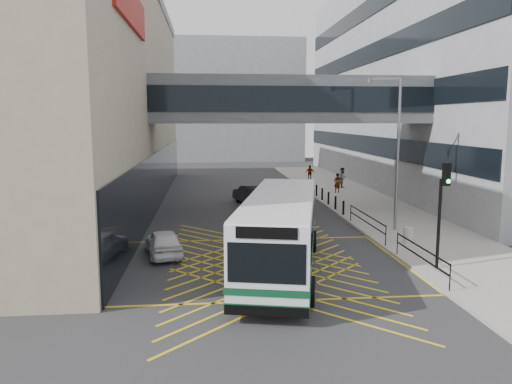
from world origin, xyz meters
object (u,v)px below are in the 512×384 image
object	(u,v)px
car_dark	(251,194)
pedestrian_c	(310,173)
car_silver	(285,195)
litter_bin	(408,235)
street_lamp	(395,144)
pedestrian_a	(337,183)
bus	(281,230)
pedestrian_b	(343,178)
traffic_light	(443,200)
car_white	(164,242)

from	to	relation	value
car_dark	pedestrian_c	bearing A→B (deg)	-134.97
car_silver	litter_bin	distance (m)	13.29
street_lamp	pedestrian_a	xyz separation A→B (m)	(0.58, 14.12, -3.93)
pedestrian_a	bus	bearing A→B (deg)	46.08
car_silver	litter_bin	bearing A→B (deg)	120.19
car_dark	car_silver	size ratio (longest dim) A/B	0.95
pedestrian_a	pedestrian_c	xyz separation A→B (m)	(-0.62, 8.15, -0.03)
litter_bin	pedestrian_a	world-z (taller)	pedestrian_a
pedestrian_a	car_silver	bearing A→B (deg)	19.33
pedestrian_a	pedestrian_c	size ratio (longest dim) A/B	1.04
car_silver	car_dark	bearing A→B (deg)	-2.00
pedestrian_b	litter_bin	bearing A→B (deg)	-130.99
pedestrian_a	litter_bin	bearing A→B (deg)	63.65
traffic_light	pedestrian_c	bearing A→B (deg)	65.34
traffic_light	pedestrian_b	xyz separation A→B (m)	(2.60, 24.34, -1.95)
bus	pedestrian_b	xyz separation A→B (m)	(9.05, 23.46, -0.65)
car_silver	street_lamp	bearing A→B (deg)	127.69
pedestrian_b	street_lamp	bearing A→B (deg)	-130.96
car_silver	car_white	bearing A→B (deg)	71.27
car_dark	traffic_light	xyz separation A→B (m)	(6.25, -17.40, 2.29)
bus	car_dark	distance (m)	16.56
car_dark	car_white	bearing A→B (deg)	53.62
car_dark	pedestrian_a	bearing A→B (deg)	-166.80
car_white	car_dark	size ratio (longest dim) A/B	0.85
bus	pedestrian_c	distance (m)	29.70
street_lamp	pedestrian_c	xyz separation A→B (m)	(-0.04, 22.26, -3.96)
traffic_light	pedestrian_b	world-z (taller)	traffic_light
car_silver	litter_bin	xyz separation A→B (m)	(4.21, -12.61, -0.20)
street_lamp	pedestrian_b	distance (m)	17.44
bus	litter_bin	bearing A→B (deg)	38.65
pedestrian_b	traffic_light	bearing A→B (deg)	-130.86
traffic_light	car_dark	bearing A→B (deg)	86.50
bus	car_white	distance (m)	5.89
bus	litter_bin	xyz separation A→B (m)	(6.86, 3.32, -1.15)
car_white	pedestrian_b	size ratio (longest dim) A/B	2.20
car_white	car_silver	size ratio (longest dim) A/B	0.81
car_dark	pedestrian_c	world-z (taller)	pedestrian_c
street_lamp	pedestrian_c	size ratio (longest dim) A/B	5.34
pedestrian_c	street_lamp	bearing A→B (deg)	96.22
street_lamp	litter_bin	distance (m)	5.41
pedestrian_b	car_white	bearing A→B (deg)	-159.14
car_dark	litter_bin	xyz separation A→B (m)	(6.65, -13.20, -0.16)
car_white	litter_bin	size ratio (longest dim) A/B	4.83
car_silver	street_lamp	world-z (taller)	street_lamp
car_dark	pedestrian_c	size ratio (longest dim) A/B	2.99
car_dark	street_lamp	size ratio (longest dim) A/B	0.56
car_white	bus	bearing A→B (deg)	139.00
car_silver	pedestrian_a	distance (m)	7.00
bus	pedestrian_b	world-z (taller)	bus
bus	pedestrian_a	distance (m)	22.10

